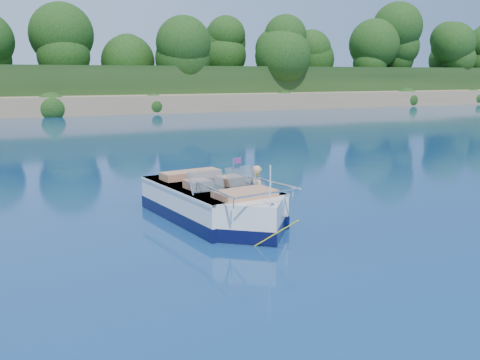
{
  "coord_description": "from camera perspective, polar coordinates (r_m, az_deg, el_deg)",
  "views": [
    {
      "loc": [
        -2.78,
        -9.43,
        3.22
      ],
      "look_at": [
        2.16,
        1.5,
        0.85
      ],
      "focal_mm": 40.0,
      "sensor_mm": 36.0,
      "label": 1
    }
  ],
  "objects": [
    {
      "name": "ground",
      "position": [
        10.35,
        -7.54,
        -7.06
      ],
      "size": [
        160.0,
        160.0,
        0.0
      ],
      "primitive_type": "plane",
      "color": "#0B1F4E",
      "rests_on": "ground"
    },
    {
      "name": "boy",
      "position": [
        13.71,
        1.5,
        -2.42
      ],
      "size": [
        0.61,
        0.85,
        1.53
      ],
      "primitive_type": "imported",
      "rotation": [
        0.0,
        -0.17,
        1.94
      ],
      "color": "tan",
      "rests_on": "ground"
    },
    {
      "name": "shoreline",
      "position": [
        73.29,
        -22.38,
        8.6
      ],
      "size": [
        170.0,
        59.0,
        6.0
      ],
      "color": "#8E7652",
      "rests_on": "ground"
    },
    {
      "name": "tow_tube",
      "position": [
        13.64,
        1.78,
        -2.05
      ],
      "size": [
        1.86,
        1.86,
        0.39
      ],
      "rotation": [
        0.0,
        0.0,
        0.33
      ],
      "color": "#EBEE00",
      "rests_on": "ground"
    },
    {
      "name": "treeline",
      "position": [
        50.58,
        -21.67,
        13.06
      ],
      "size": [
        150.0,
        7.12,
        8.19
      ],
      "color": "#322010",
      "rests_on": "ground"
    },
    {
      "name": "motorboat",
      "position": [
        11.94,
        -2.41,
        -2.78
      ],
      "size": [
        2.36,
        5.26,
        1.76
      ],
      "rotation": [
        0.0,
        0.0,
        0.14
      ],
      "color": "white",
      "rests_on": "ground"
    }
  ]
}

